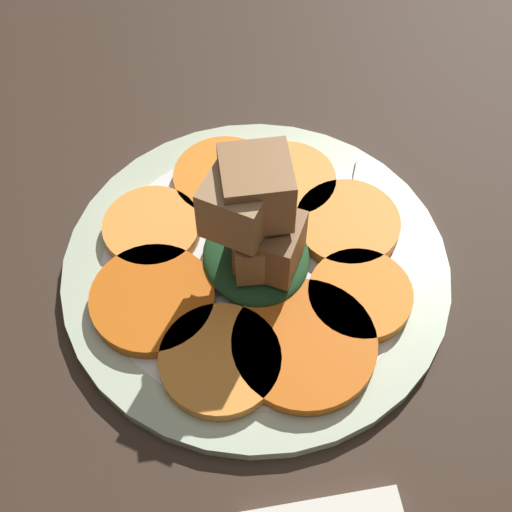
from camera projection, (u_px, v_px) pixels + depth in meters
The scene contains 12 objects.
table_slab at pixel (256, 279), 52.88cm from camera, with size 120.00×120.00×2.00cm, color #38281E.
plate at pixel (256, 268), 51.62cm from camera, with size 27.89×27.89×1.05cm.
carrot_slice_0 at pixel (152, 228), 52.34cm from camera, with size 7.19×7.19×0.97cm, color #F9953A.
carrot_slice_1 at pixel (153, 299), 48.94cm from camera, with size 8.62×8.62×0.97cm, color #D45E12.
carrot_slice_2 at pixel (220, 360), 46.37cm from camera, with size 8.03×8.03×0.97cm, color orange.
carrot_slice_3 at pixel (304, 344), 47.00cm from camera, with size 9.65×9.65×0.97cm, color #D76215.
carrot_slice_4 at pixel (360, 295), 49.11cm from camera, with size 7.24×7.24×0.97cm, color orange.
carrot_slice_5 at pixel (347, 224), 52.54cm from camera, with size 7.75×7.75×0.97cm, color orange.
carrot_slice_6 at pixel (288, 181), 54.81cm from camera, with size 7.39×7.39×0.97cm, color orange.
carrot_slice_7 at pixel (225, 178), 54.99cm from camera, with size 7.89×7.89×0.97cm, color orange.
center_pile at pixel (256, 230), 47.27cm from camera, with size 8.39×7.75×10.64cm.
fork at pixel (345, 261), 51.05cm from camera, with size 18.06×8.75×0.40cm.
Camera 1 is at (-27.66, 4.71, 45.86)cm, focal length 50.00 mm.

